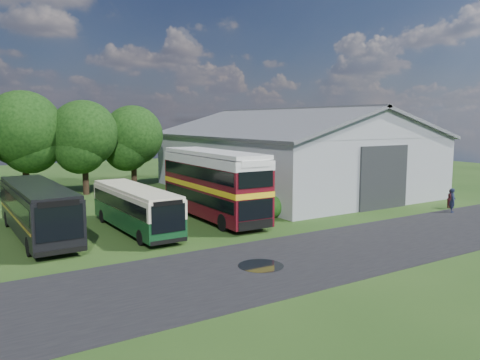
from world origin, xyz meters
TOP-DOWN VIEW (x-y plane):
  - ground at (0.00, 0.00)m, footprint 120.00×120.00m
  - asphalt_road at (3.00, -3.00)m, footprint 60.00×8.00m
  - puddle at (-1.50, -3.00)m, footprint 2.20×2.20m
  - storage_shed at (15.00, 15.98)m, footprint 18.80×24.80m
  - tree_mid at (-8.00, 24.80)m, footprint 6.80×6.80m
  - tree_right_a at (-3.00, 23.80)m, footprint 6.26×6.26m
  - tree_right_b at (2.00, 24.60)m, footprint 5.98×5.98m
  - shrub_front at (5.60, 6.00)m, footprint 1.70×1.70m
  - shrub_mid at (5.60, 8.00)m, footprint 1.60×1.60m
  - shrub_back at (5.60, 10.00)m, footprint 1.80×1.80m
  - bus_green_single at (-4.07, 7.20)m, footprint 2.52×10.06m
  - bus_maroon_double at (1.93, 7.88)m, footprint 3.14×11.30m
  - bus_dark_single at (-9.55, 8.71)m, footprint 2.93×11.53m
  - visitor_a at (18.26, 0.09)m, footprint 0.80×0.74m
  - visitor_b at (19.77, 1.20)m, footprint 0.84×0.71m

SIDE VIEW (x-z plane):
  - ground at x=0.00m, z-range 0.00..0.00m
  - asphalt_road at x=3.00m, z-range -0.01..0.01m
  - puddle at x=-1.50m, z-range -0.01..0.01m
  - shrub_front at x=5.60m, z-range -0.85..0.85m
  - shrub_mid at x=5.60m, z-range -0.80..0.80m
  - shrub_back at x=5.60m, z-range -0.90..0.90m
  - visitor_b at x=19.77m, z-range 0.00..1.55m
  - visitor_a at x=18.26m, z-range 0.00..1.84m
  - bus_green_single at x=-4.07m, z-range 0.09..2.85m
  - bus_dark_single at x=-9.55m, z-range 0.10..3.27m
  - bus_maroon_double at x=1.93m, z-range 0.00..4.82m
  - storage_shed at x=15.00m, z-range 0.09..8.24m
  - tree_right_b at x=2.00m, z-range 1.21..9.66m
  - tree_right_a at x=-3.00m, z-range 1.27..10.10m
  - tree_mid at x=-8.00m, z-range 1.38..10.98m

